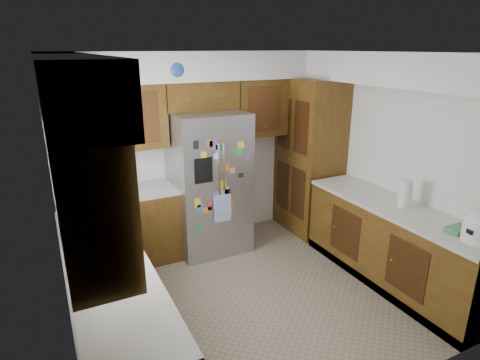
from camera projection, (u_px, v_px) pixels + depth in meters
name	position (u px, v px, depth m)	size (l,w,h in m)	color
floor	(254.00, 293.00, 4.36)	(3.60, 3.60, 0.00)	gray
room_shell	(229.00, 122.00, 4.05)	(3.64, 3.24, 2.52)	white
left_counter_run	(122.00, 290.00, 3.67)	(1.36, 3.20, 0.92)	#472C0D
right_counter_run	(393.00, 248.00, 4.46)	(0.63, 2.25, 0.92)	#472C0D
pantry	(309.00, 157.00, 5.63)	(0.60, 0.90, 2.15)	#472C0D
fridge	(209.00, 183.00, 5.10)	(0.90, 0.79, 1.80)	#959599
bridge_cabinet	(200.00, 95.00, 4.95)	(0.96, 0.34, 0.35)	#472C0D
fridge_top_items	(194.00, 70.00, 4.74)	(0.85, 0.30, 0.30)	#2854B3
sink_assembly	(98.00, 235.00, 3.49)	(0.52, 0.70, 0.37)	silver
left_counter_clutter	(91.00, 200.00, 4.11)	(0.33, 0.92, 0.38)	black
paper_towel	(405.00, 194.00, 4.24)	(0.13, 0.13, 0.30)	white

